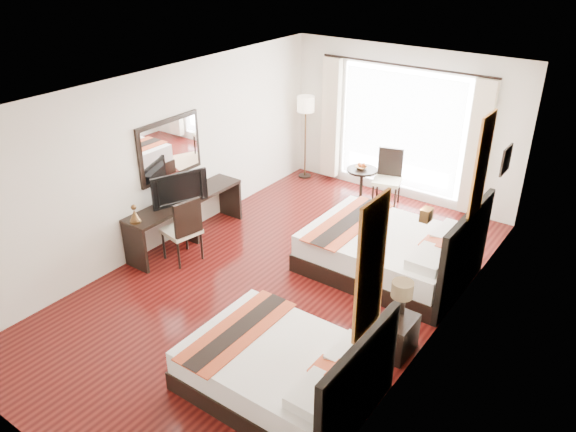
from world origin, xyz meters
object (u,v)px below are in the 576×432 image
Objects in this scene: side_table at (361,185)px; fruit_bowl at (361,168)px; table_lamp at (402,292)px; console_desk at (187,220)px; vase at (392,317)px; bed_near at (284,369)px; nightstand at (395,335)px; bed_far at (391,251)px; window_chair at (387,189)px; desk_chair at (183,241)px; television at (178,187)px; floor_lamp at (306,109)px.

fruit_bowl is (-0.02, -0.02, 0.35)m from side_table.
console_desk is (-3.96, 0.38, -0.40)m from table_lamp.
console_desk is 10.17× the size of fruit_bowl.
vase is (0.01, -0.24, -0.22)m from table_lamp.
bed_near is 1.48m from nightstand.
bed_far is 1.81m from nightstand.
nightstand is at bearing 61.62° from bed_near.
bed_far is (-0.15, 2.90, 0.04)m from bed_near.
bed_near is 1.94× the size of window_chair.
vase is at bearing 11.52° from window_chair.
window_chair is at bearing 118.29° from nightstand.
nightstand is 4.23m from side_table.
window_chair reaches higher than nightstand.
console_desk is 3.38× the size of side_table.
console_desk is at bearing 151.05° from bed_near.
side_table is at bearing -98.06° from desk_chair.
table_lamp is 3.99m from console_desk.
television is (0.02, -0.14, 0.64)m from console_desk.
nightstand is 4.02m from console_desk.
desk_chair is (-2.75, -1.55, -0.02)m from bed_far.
desk_chair is 3.63m from fruit_bowl.
floor_lamp is 2.59× the size of side_table.
vase is 0.12× the size of window_chair.
vase is 0.08× the size of floor_lamp.
nightstand is 0.56m from table_lamp.
table_lamp is 0.25× the size of floor_lamp.
side_table is at bearing 45.54° from fruit_bowl.
vase is at bearing -63.98° from bed_far.
nightstand is 5.62m from floor_lamp.
side_table is at bearing -13.59° from floor_lamp.
bed_far is 2.58× the size of television.
television is at bearing 174.61° from nightstand.
bed_near reaches higher than console_desk.
bed_near is 5.09m from window_chair.
vase is (0.68, 1.20, 0.27)m from bed_near.
nightstand is 0.23× the size of console_desk.
bed_near is 3.10× the size of side_table.
television is at bearing -158.53° from bed_far.
bed_far is at bearing -139.42° from desk_chair.
vase is at bearing -102.04° from nightstand.
bed_near is 1.40m from vase.
window_chair is at bearing 19.30° from fruit_bowl.
fruit_bowl reaches higher than vase.
window_chair is (-1.92, 3.49, -0.46)m from table_lamp.
bed_far is at bearing 116.02° from vase.
table_lamp is at bearing -43.68° from floor_lamp.
fruit_bowl is at bearing 130.04° from bed_far.
bed_far is 3.96m from floor_lamp.
floor_lamp is (-3.07, 2.25, 1.09)m from bed_far.
bed_near is at bearing -87.05° from bed_far.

